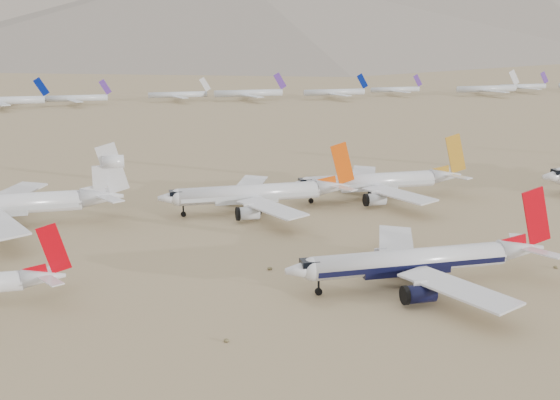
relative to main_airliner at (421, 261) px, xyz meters
name	(u,v)px	position (x,y,z in m)	size (l,w,h in m)	color
ground	(446,282)	(5.46, 0.41, -4.79)	(7000.00, 7000.00, 0.00)	#977E58
main_airliner	(421,261)	(0.00, 0.00, 0.00)	(49.36, 48.21, 17.42)	silver
row2_gold_tail	(378,182)	(16.65, 62.53, 0.03)	(48.36, 47.30, 17.22)	silver
row2_orange_tail	(258,194)	(-18.08, 57.32, 0.02)	(48.07, 47.02, 17.15)	silver
row2_white_trijet	(6,204)	(-78.28, 58.42, 0.80)	(54.46, 53.22, 19.30)	silver
distant_storage_row	(234,94)	(22.65, 311.15, -0.38)	(626.68, 61.72, 14.97)	silver
foothills	(431,9)	(532.14, 1100.41, 62.36)	(4637.50, 1395.00, 155.00)	slate
desert_scrub	(461,350)	(-5.62, -26.08, -4.50)	(247.37, 121.67, 0.63)	brown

